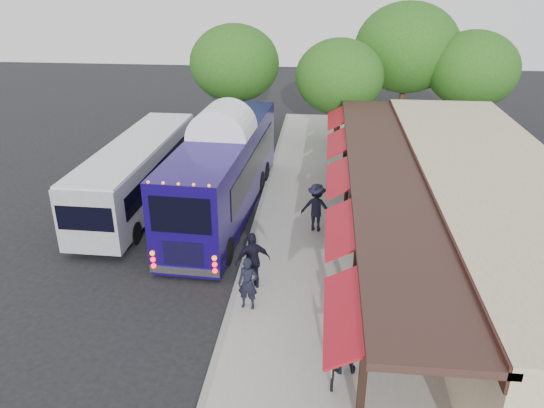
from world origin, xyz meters
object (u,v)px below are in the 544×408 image
at_px(ped_b, 343,345).
at_px(sign_board, 333,364).
at_px(ped_a, 248,284).
at_px(ped_d, 317,207).
at_px(coach_bus, 224,167).
at_px(city_bus, 139,171).
at_px(ped_c, 253,261).

height_order(ped_b, sign_board, ped_b).
relative_size(ped_a, ped_d, 0.85).
bearing_deg(sign_board, ped_d, 91.91).
distance_m(coach_bus, ped_b, 10.98).
relative_size(city_bus, ped_d, 5.43).
relative_size(ped_b, sign_board, 1.27).
xyz_separation_m(city_bus, ped_d, (7.87, -2.12, -0.44)).
relative_size(coach_bus, city_bus, 1.11).
relative_size(city_bus, ped_c, 5.40).
bearing_deg(ped_c, ped_a, 67.97).
xyz_separation_m(ped_b, ped_d, (-0.87, 8.05, 0.20)).
height_order(ped_a, sign_board, ped_a).
height_order(ped_a, ped_d, ped_d).
distance_m(coach_bus, sign_board, 11.58).
bearing_deg(ped_c, coach_bus, -93.55).
distance_m(ped_c, sign_board, 5.12).
height_order(coach_bus, ped_a, coach_bus).
bearing_deg(sign_board, ped_b, 69.77).
bearing_deg(city_bus, ped_c, -46.45).
height_order(ped_d, sign_board, ped_d).
xyz_separation_m(city_bus, ped_c, (5.94, -6.52, -0.44)).
distance_m(city_bus, ped_c, 8.83).
bearing_deg(ped_d, ped_a, 78.41).
height_order(coach_bus, ped_b, coach_bus).
bearing_deg(city_bus, ped_b, -48.12).
xyz_separation_m(city_bus, ped_a, (5.94, -7.64, -0.59)).
height_order(coach_bus, ped_d, coach_bus).
xyz_separation_m(city_bus, ped_b, (8.74, -10.17, -0.64)).
relative_size(coach_bus, sign_board, 9.64).
bearing_deg(ped_d, ped_c, 73.97).
bearing_deg(ped_d, ped_b, 103.86).
height_order(ped_c, sign_board, ped_c).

